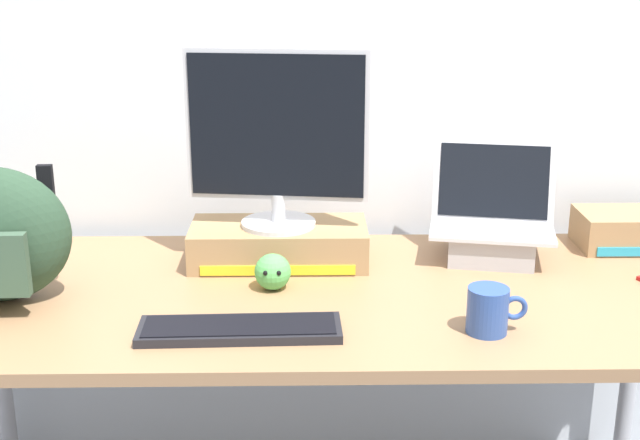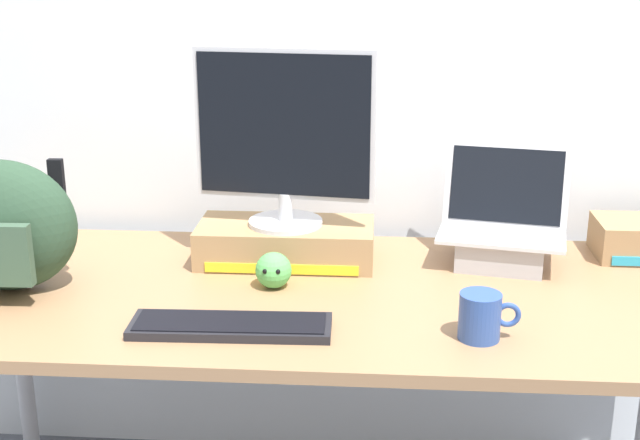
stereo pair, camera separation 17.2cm
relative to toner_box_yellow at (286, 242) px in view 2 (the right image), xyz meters
name	(u,v)px [view 2 (the right image)]	position (x,y,z in m)	size (l,w,h in m)	color
back_wall	(333,36)	(0.11, 0.32, 0.51)	(7.00, 0.10, 2.60)	silver
desk	(320,313)	(0.11, -0.20, -0.11)	(2.00, 0.84, 0.74)	#99704C
toner_box_yellow	(286,242)	(0.00, 0.00, 0.00)	(0.46, 0.22, 0.10)	#9E7A51
desktop_monitor	(284,137)	(0.00, 0.00, 0.29)	(0.47, 0.19, 0.46)	silver
open_laptop	(502,239)	(0.57, 0.02, 0.02)	(0.36, 0.28, 0.30)	#ADADB2
external_keyboard	(231,326)	(-0.07, -0.44, -0.04)	(0.44, 0.14, 0.02)	black
messenger_backpack	(4,226)	(-0.65, -0.25, 0.11)	(0.36, 0.26, 0.32)	#28422D
coffee_mug	(481,316)	(0.46, -0.44, 0.00)	(0.13, 0.09, 0.10)	#2D4C93
plush_toy	(273,270)	(-0.01, -0.19, -0.01)	(0.09, 0.09, 0.09)	#56B256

